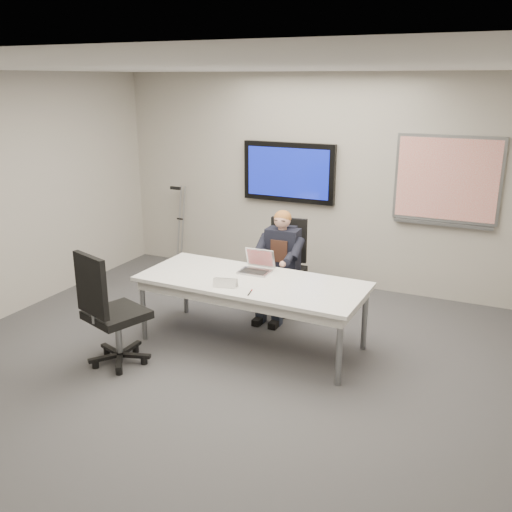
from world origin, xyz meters
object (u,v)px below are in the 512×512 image
at_px(conference_table, 252,287).
at_px(laptop, 257,266).
at_px(office_chair_far, 284,282).
at_px(seated_person, 277,276).
at_px(office_chair_near, 113,330).

distance_m(conference_table, laptop, 0.32).
xyz_separation_m(office_chair_far, seated_person, (0.01, -0.25, 0.16)).
relative_size(office_chair_far, office_chair_near, 0.94).
height_order(office_chair_far, office_chair_near, office_chair_near).
height_order(seated_person, laptop, seated_person).
relative_size(conference_table, office_chair_near, 2.02).
relative_size(conference_table, laptop, 7.11).
relative_size(office_chair_near, seated_person, 0.93).
bearing_deg(office_chair_far, seated_person, -95.96).
xyz_separation_m(conference_table, office_chair_far, (-0.06, 1.04, -0.30)).
bearing_deg(office_chair_far, laptop, -98.20).
bearing_deg(seated_person, office_chair_near, -121.02).
height_order(office_chair_near, seated_person, seated_person).
bearing_deg(laptop, seated_person, 86.81).
xyz_separation_m(office_chair_far, laptop, (-0.01, -0.77, 0.44)).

